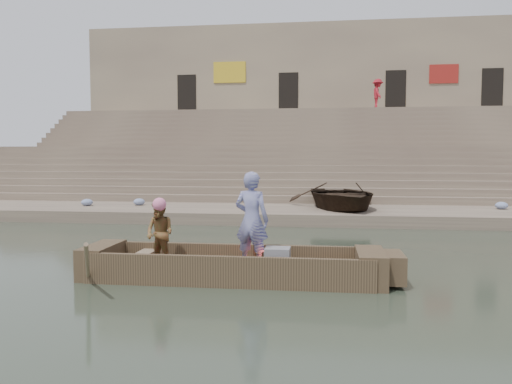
% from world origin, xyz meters
% --- Properties ---
extents(ground, '(120.00, 120.00, 0.00)m').
position_xyz_m(ground, '(0.00, 0.00, 0.00)').
color(ground, '#2A3427').
rests_on(ground, ground).
extents(lower_landing, '(32.00, 4.00, 0.40)m').
position_xyz_m(lower_landing, '(0.00, 8.00, 0.20)').
color(lower_landing, gray).
rests_on(lower_landing, ground).
extents(mid_landing, '(32.00, 3.00, 2.80)m').
position_xyz_m(mid_landing, '(0.00, 15.50, 1.40)').
color(mid_landing, gray).
rests_on(mid_landing, ground).
extents(upper_landing, '(32.00, 3.00, 5.20)m').
position_xyz_m(upper_landing, '(0.00, 22.50, 2.60)').
color(upper_landing, gray).
rests_on(upper_landing, ground).
extents(ghat_steps, '(32.00, 11.00, 5.20)m').
position_xyz_m(ghat_steps, '(0.00, 17.19, 1.80)').
color(ghat_steps, gray).
rests_on(ghat_steps, ground).
extents(building_wall, '(32.00, 5.07, 11.20)m').
position_xyz_m(building_wall, '(0.00, 26.50, 5.60)').
color(building_wall, tan).
rests_on(building_wall, ground).
extents(main_rowboat, '(5.00, 1.30, 0.22)m').
position_xyz_m(main_rowboat, '(-1.32, -1.26, 0.11)').
color(main_rowboat, brown).
rests_on(main_rowboat, ground).
extents(rowboat_trim, '(6.04, 2.63, 1.90)m').
position_xyz_m(rowboat_trim, '(-1.11, -1.26, 0.31)').
color(rowboat_trim, brown).
rests_on(rowboat_trim, ground).
extents(standing_man, '(0.75, 0.59, 1.80)m').
position_xyz_m(standing_man, '(-0.95, -1.19, 1.12)').
color(standing_man, navy).
rests_on(standing_man, main_rowboat).
extents(rowing_man, '(0.73, 0.67, 1.23)m').
position_xyz_m(rowing_man, '(-2.73, -1.18, 0.83)').
color(rowing_man, '#236722').
rests_on(rowing_man, main_rowboat).
extents(television, '(0.46, 0.42, 0.40)m').
position_xyz_m(television, '(-0.47, -1.26, 0.42)').
color(television, gray).
rests_on(television, main_rowboat).
extents(beached_rowboat, '(4.26, 5.26, 0.96)m').
position_xyz_m(beached_rowboat, '(1.01, 8.29, 0.88)').
color(beached_rowboat, '#2D2116').
rests_on(beached_rowboat, lower_landing).
extents(pedestrian, '(0.79, 1.24, 1.83)m').
position_xyz_m(pedestrian, '(3.62, 21.67, 6.11)').
color(pedestrian, maroon).
rests_on(pedestrian, upper_landing).
extents(cloth_bundles, '(15.86, 1.18, 0.26)m').
position_xyz_m(cloth_bundles, '(-2.88, 8.42, 0.53)').
color(cloth_bundles, '#3F5999').
rests_on(cloth_bundles, lower_landing).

